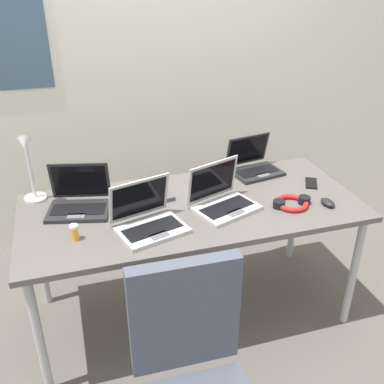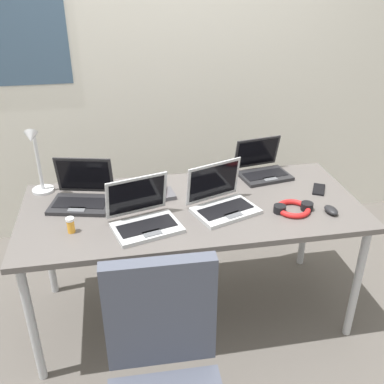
{
  "view_description": "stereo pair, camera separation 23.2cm",
  "coord_description": "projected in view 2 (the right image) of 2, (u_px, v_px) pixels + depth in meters",
  "views": [
    {
      "loc": [
        -0.59,
        -1.97,
        1.9
      ],
      "look_at": [
        0.0,
        0.0,
        0.82
      ],
      "focal_mm": 41.34,
      "sensor_mm": 36.0,
      "label": 1
    },
    {
      "loc": [
        -0.37,
        -2.02,
        1.9
      ],
      "look_at": [
        0.0,
        0.0,
        0.82
      ],
      "focal_mm": 41.34,
      "sensor_mm": 36.0,
      "label": 2
    }
  ],
  "objects": [
    {
      "name": "pill_bottle",
      "position": [
        71.0,
        225.0,
        2.11
      ],
      "size": [
        0.04,
        0.04,
        0.08
      ],
      "color": "gold",
      "rests_on": "desk"
    },
    {
      "name": "laptop_far_corner",
      "position": [
        82.0,
        195.0,
        2.36
      ],
      "size": [
        0.36,
        0.32,
        0.23
      ],
      "color": "#232326",
      "rests_on": "desk"
    },
    {
      "name": "ground_plane",
      "position": [
        192.0,
        310.0,
        2.7
      ],
      "size": [
        12.0,
        12.0,
        0.0
      ],
      "primitive_type": "plane",
      "color": "#56514C"
    },
    {
      "name": "laptop_front_left",
      "position": [
        262.0,
        168.0,
        2.67
      ],
      "size": [
        0.33,
        0.29,
        0.22
      ],
      "color": "#232326",
      "rests_on": "desk"
    },
    {
      "name": "laptop_near_lamp",
      "position": [
        144.0,
        217.0,
        2.16
      ],
      "size": [
        0.38,
        0.34,
        0.23
      ],
      "color": "#B7BABC",
      "rests_on": "desk"
    },
    {
      "name": "book_stack",
      "position": [
        154.0,
        193.0,
        2.43
      ],
      "size": [
        0.22,
        0.18,
        0.05
      ],
      "color": "#4C4C51",
      "rests_on": "desk"
    },
    {
      "name": "wall_back",
      "position": [
        163.0,
        58.0,
        3.06
      ],
      "size": [
        6.0,
        0.13,
        2.6
      ],
      "color": "silver",
      "rests_on": "ground_plane"
    },
    {
      "name": "desk_lamp",
      "position": [
        37.0,
        162.0,
        2.38
      ],
      "size": [
        0.12,
        0.18,
        0.4
      ],
      "color": "silver",
      "rests_on": "desk"
    },
    {
      "name": "laptop_by_keyboard",
      "position": [
        222.0,
        201.0,
        2.3
      ],
      "size": [
        0.38,
        0.34,
        0.24
      ],
      "color": "#B7BABC",
      "rests_on": "desk"
    },
    {
      "name": "desk",
      "position": [
        192.0,
        214.0,
        2.39
      ],
      "size": [
        1.8,
        0.8,
        0.74
      ],
      "color": "#595451",
      "rests_on": "ground_plane"
    },
    {
      "name": "cell_phone",
      "position": [
        319.0,
        189.0,
        2.51
      ],
      "size": [
        0.12,
        0.15,
        0.01
      ],
      "primitive_type": "cube",
      "rotation": [
        0.0,
        0.0,
        -0.5
      ],
      "color": "black",
      "rests_on": "desk"
    },
    {
      "name": "headphones",
      "position": [
        293.0,
        208.0,
        2.3
      ],
      "size": [
        0.21,
        0.18,
        0.04
      ],
      "color": "red",
      "rests_on": "desk"
    },
    {
      "name": "computer_mouse",
      "position": [
        331.0,
        210.0,
        2.28
      ],
      "size": [
        0.07,
        0.1,
        0.03
      ],
      "primitive_type": "ellipsoid",
      "rotation": [
        0.0,
        0.0,
        0.12
      ],
      "color": "black",
      "rests_on": "desk"
    }
  ]
}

